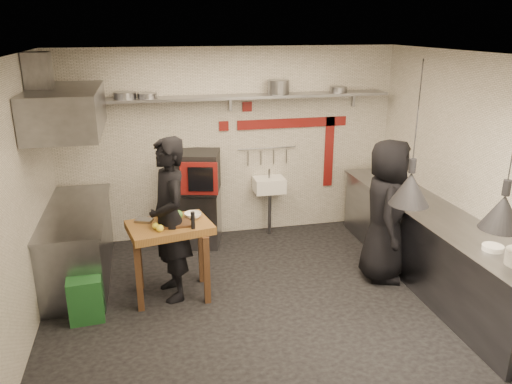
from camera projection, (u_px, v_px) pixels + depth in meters
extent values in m
plane|color=black|center=(264.00, 299.00, 5.91)|extent=(5.00, 5.00, 0.00)
plane|color=beige|center=(265.00, 55.00, 5.01)|extent=(5.00, 5.00, 0.00)
cube|color=silver|center=(231.00, 144.00, 7.40)|extent=(5.00, 0.04, 2.80)
cube|color=silver|center=(335.00, 276.00, 3.52)|extent=(5.00, 0.04, 2.80)
cube|color=silver|center=(19.00, 204.00, 4.93)|extent=(0.04, 4.20, 2.80)
cube|color=silver|center=(466.00, 172.00, 5.99)|extent=(0.04, 4.20, 2.80)
cube|color=maroon|center=(293.00, 123.00, 7.49)|extent=(1.70, 0.02, 0.14)
cube|color=maroon|center=(329.00, 152.00, 7.77)|extent=(0.14, 0.02, 1.10)
cube|color=maroon|center=(247.00, 107.00, 7.26)|extent=(0.14, 0.02, 0.14)
cube|color=maroon|center=(224.00, 126.00, 7.27)|extent=(0.14, 0.02, 0.14)
cube|color=slate|center=(232.00, 97.00, 7.00)|extent=(4.60, 0.34, 0.04)
cube|color=slate|center=(93.00, 107.00, 6.77)|extent=(0.04, 0.06, 0.24)
cube|color=slate|center=(230.00, 103.00, 7.18)|extent=(0.04, 0.06, 0.24)
cube|color=slate|center=(353.00, 98.00, 7.58)|extent=(0.04, 0.06, 0.24)
cylinder|color=slate|center=(125.00, 95.00, 6.68)|extent=(0.33, 0.33, 0.09)
cylinder|color=slate|center=(147.00, 95.00, 6.74)|extent=(0.35, 0.35, 0.07)
cylinder|color=slate|center=(278.00, 87.00, 7.11)|extent=(0.36, 0.36, 0.20)
cylinder|color=slate|center=(339.00, 89.00, 7.32)|extent=(0.31, 0.31, 0.08)
cube|color=slate|center=(197.00, 217.00, 7.31)|extent=(0.80, 0.76, 0.80)
cube|color=black|center=(197.00, 172.00, 7.12)|extent=(0.73, 0.70, 0.58)
cube|color=maroon|center=(199.00, 179.00, 6.80)|extent=(0.51, 0.16, 0.46)
cube|color=black|center=(201.00, 179.00, 6.77)|extent=(0.34, 0.10, 0.34)
cube|color=white|center=(269.00, 185.00, 7.55)|extent=(0.46, 0.34, 0.22)
cylinder|color=slate|center=(269.00, 174.00, 7.49)|extent=(0.03, 0.03, 0.14)
cylinder|color=slate|center=(270.00, 213.00, 7.65)|extent=(0.06, 0.06, 0.66)
cylinder|color=slate|center=(267.00, 148.00, 7.51)|extent=(0.90, 0.02, 0.02)
cube|color=slate|center=(431.00, 247.00, 6.22)|extent=(0.70, 3.80, 0.90)
cube|color=slate|center=(435.00, 212.00, 6.07)|extent=(0.76, 3.90, 0.03)
cylinder|color=white|center=(493.00, 248.00, 5.02)|extent=(0.24, 0.24, 0.05)
cube|color=slate|center=(79.00, 245.00, 6.28)|extent=(0.70, 1.90, 0.90)
cube|color=slate|center=(74.00, 210.00, 6.13)|extent=(0.76, 2.00, 0.03)
cube|color=slate|center=(66.00, 110.00, 5.75)|extent=(0.78, 1.60, 0.50)
cube|color=slate|center=(38.00, 75.00, 5.57)|extent=(0.28, 0.28, 0.50)
cube|color=#1C5725|center=(86.00, 297.00, 5.46)|extent=(0.39, 0.39, 0.50)
cube|color=#50321E|center=(175.00, 224.00, 5.68)|extent=(0.34, 0.25, 0.02)
cylinder|color=black|center=(193.00, 220.00, 5.54)|extent=(0.05, 0.05, 0.20)
sphere|color=yellow|center=(156.00, 226.00, 5.55)|extent=(0.10, 0.10, 0.07)
sphere|color=yellow|center=(160.00, 228.00, 5.49)|extent=(0.10, 0.10, 0.08)
sphere|color=#488E38|center=(178.00, 215.00, 5.84)|extent=(0.14, 0.14, 0.11)
cube|color=slate|center=(144.00, 220.00, 5.77)|extent=(0.23, 0.19, 0.03)
imported|color=white|center=(193.00, 215.00, 5.87)|extent=(0.21, 0.21, 0.06)
imported|color=black|center=(170.00, 220.00, 5.71)|extent=(0.60, 0.78, 1.93)
imported|color=black|center=(386.00, 211.00, 6.16)|extent=(0.88, 1.04, 1.80)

